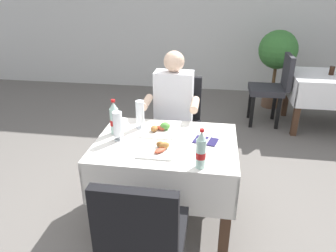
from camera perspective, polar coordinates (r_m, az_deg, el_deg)
name	(u,v)px	position (r m, az deg, el deg)	size (l,w,h in m)	color
ground_plane	(156,211)	(2.81, -2.25, -15.30)	(11.00, 11.00, 0.00)	#66605B
back_wall	(194,5)	(5.77, 4.70, 21.13)	(11.00, 0.12, 2.93)	silver
main_dining_table	(166,162)	(2.41, -0.36, -6.59)	(1.05, 0.79, 0.73)	white
chair_far_diner_seat	(178,121)	(3.10, 1.91, 0.87)	(0.44, 0.50, 0.97)	black
chair_near_camera_side	(143,236)	(1.79, -4.53, -19.45)	(0.44, 0.50, 0.97)	black
seated_diner_far	(173,110)	(2.95, 0.90, 2.87)	(0.50, 0.46, 1.26)	#282D42
plate_near_camera	(158,149)	(2.18, -1.77, -4.25)	(0.25, 0.25, 0.07)	white
plate_far_diner	(160,129)	(2.46, -1.48, -0.63)	(0.26, 0.26, 0.07)	white
beer_glass_left	(118,126)	(2.32, -9.18, 0.09)	(0.07, 0.07, 0.22)	white
beer_glass_middle	(140,114)	(2.50, -5.14, 2.18)	(0.07, 0.07, 0.23)	white
cola_bottle_primary	(114,119)	(2.43, -9.78, 1.32)	(0.07, 0.07, 0.28)	silver
cola_bottle_secondary	(201,151)	(1.96, 6.04, -4.56)	(0.06, 0.06, 0.27)	silver
napkin_cutlery_set	(206,141)	(2.34, 6.90, -2.67)	(0.20, 0.20, 0.01)	#231E4C
background_dining_table	(327,88)	(4.63, 27.09, 6.17)	(0.95, 0.80, 0.73)	white
background_chair_left	(273,86)	(4.46, 18.73, 7.03)	(0.50, 0.44, 0.97)	#2D2D33
background_table_tumbler	(332,71)	(4.58, 27.80, 8.96)	(0.06, 0.06, 0.11)	black
potted_plant_corner	(277,55)	(5.10, 19.37, 12.12)	(0.58, 0.58, 1.19)	brown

